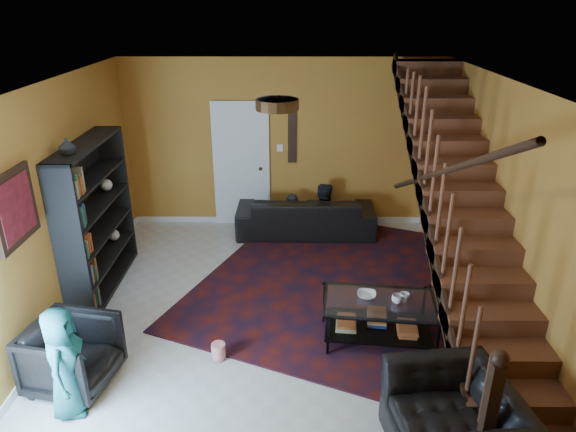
% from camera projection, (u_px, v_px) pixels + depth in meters
% --- Properties ---
extents(floor, '(5.50, 5.50, 0.00)m').
position_uv_depth(floor, '(280.00, 309.00, 6.51)').
color(floor, beige).
rests_on(floor, ground).
extents(room, '(5.50, 5.50, 5.50)m').
position_uv_depth(room, '(194.00, 257.00, 7.72)').
color(room, '#B67E28').
rests_on(room, ground).
extents(staircase, '(0.95, 5.02, 3.18)m').
position_uv_depth(staircase, '(462.00, 207.00, 5.95)').
color(staircase, brown).
rests_on(staircase, floor).
extents(bookshelf, '(0.35, 1.80, 2.00)m').
position_uv_depth(bookshelf, '(97.00, 220.00, 6.69)').
color(bookshelf, black).
rests_on(bookshelf, floor).
extents(door, '(0.82, 0.05, 2.05)m').
position_uv_depth(door, '(242.00, 167.00, 8.62)').
color(door, silver).
rests_on(door, floor).
extents(framed_picture, '(0.04, 0.74, 0.74)m').
position_uv_depth(framed_picture, '(15.00, 208.00, 5.01)').
color(framed_picture, maroon).
rests_on(framed_picture, room).
extents(wall_hanging, '(0.14, 0.03, 0.90)m').
position_uv_depth(wall_hanging, '(292.00, 136.00, 8.41)').
color(wall_hanging, black).
rests_on(wall_hanging, room).
extents(ceiling_fixture, '(0.40, 0.40, 0.10)m').
position_uv_depth(ceiling_fixture, '(277.00, 104.00, 4.70)').
color(ceiling_fixture, '#3F2814').
rests_on(ceiling_fixture, room).
extents(rug, '(4.91, 5.19, 0.02)m').
position_uv_depth(rug, '(342.00, 282.00, 7.12)').
color(rug, '#46120C').
rests_on(rug, floor).
extents(sofa, '(2.27, 0.91, 0.66)m').
position_uv_depth(sofa, '(305.00, 215.00, 8.49)').
color(sofa, black).
rests_on(sofa, floor).
extents(armchair_left, '(0.92, 0.90, 0.71)m').
position_uv_depth(armchair_left, '(73.00, 355.00, 5.12)').
color(armchair_left, black).
rests_on(armchair_left, floor).
extents(armchair_right, '(1.11, 1.22, 0.71)m').
position_uv_depth(armchair_right, '(454.00, 424.00, 4.29)').
color(armchair_right, black).
rests_on(armchair_right, floor).
extents(person_adult_a, '(0.41, 0.27, 1.14)m').
position_uv_depth(person_adult_a, '(292.00, 225.00, 8.62)').
color(person_adult_a, black).
rests_on(person_adult_a, sofa).
extents(person_adult_b, '(0.65, 0.52, 1.31)m').
position_uv_depth(person_adult_b, '(322.00, 220.00, 8.59)').
color(person_adult_b, black).
rests_on(person_adult_b, sofa).
extents(person_child, '(0.41, 0.58, 1.12)m').
position_uv_depth(person_child, '(64.00, 362.00, 4.70)').
color(person_child, '#1A6460').
rests_on(person_child, armchair_left).
extents(coffee_table, '(1.34, 0.88, 0.48)m').
position_uv_depth(coffee_table, '(379.00, 316.00, 5.87)').
color(coffee_table, black).
rests_on(coffee_table, floor).
extents(cup_a, '(0.13, 0.13, 0.10)m').
position_uv_depth(cup_a, '(397.00, 299.00, 5.75)').
color(cup_a, '#999999').
rests_on(cup_a, coffee_table).
extents(cup_b, '(0.14, 0.14, 0.10)m').
position_uv_depth(cup_b, '(404.00, 297.00, 5.77)').
color(cup_b, '#999999').
rests_on(cup_b, coffee_table).
extents(bowl, '(0.25, 0.25, 0.05)m').
position_uv_depth(bowl, '(367.00, 295.00, 5.87)').
color(bowl, '#999999').
rests_on(bowl, coffee_table).
extents(vase, '(0.18, 0.18, 0.19)m').
position_uv_depth(vase, '(67.00, 146.00, 5.79)').
color(vase, '#999999').
rests_on(vase, bookshelf).
extents(popcorn_bucket, '(0.18, 0.18, 0.18)m').
position_uv_depth(popcorn_bucket, '(218.00, 351.00, 5.57)').
color(popcorn_bucket, red).
rests_on(popcorn_bucket, rug).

